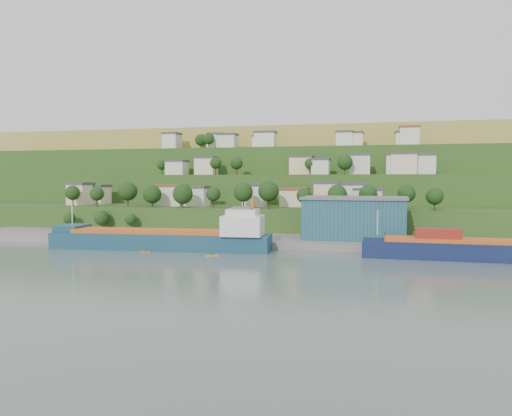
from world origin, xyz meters
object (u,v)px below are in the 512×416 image
(warehouse, at_px, (355,217))
(kayak_orange, at_px, (146,251))
(cargo_ship_far, at_px, (486,251))
(cargo_ship_near, at_px, (167,240))
(caravan, at_px, (79,232))

(warehouse, xyz_separation_m, kayak_orange, (-55.31, -28.97, -8.18))
(warehouse, bearing_deg, kayak_orange, -150.62)
(cargo_ship_far, height_order, kayak_orange, cargo_ship_far)
(cargo_ship_near, height_order, caravan, cargo_ship_near)
(cargo_ship_far, height_order, warehouse, warehouse)
(cargo_ship_far, distance_m, kayak_orange, 88.59)
(cargo_ship_far, height_order, caravan, cargo_ship_far)
(warehouse, distance_m, kayak_orange, 62.98)
(warehouse, relative_size, caravan, 5.08)
(cargo_ship_far, distance_m, caravan, 122.82)
(kayak_orange, bearing_deg, cargo_ship_near, 78.99)
(caravan, relative_size, kayak_orange, 1.81)
(cargo_ship_near, xyz_separation_m, cargo_ship_far, (84.96, 0.47, -0.24))
(cargo_ship_far, bearing_deg, caravan, 175.43)
(warehouse, height_order, caravan, warehouse)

